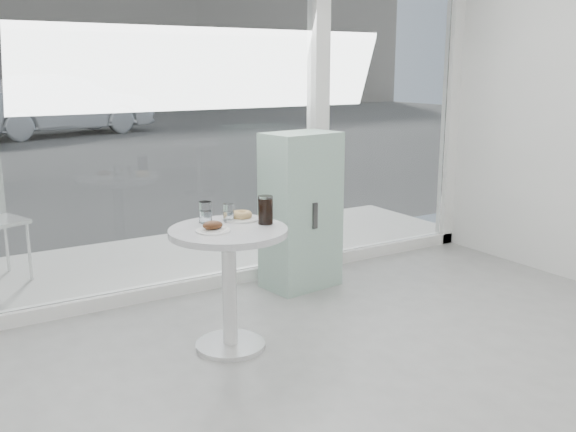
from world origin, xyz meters
TOP-DOWN VIEW (x-y plane):
  - storefront at (0.07, 3.00)m, footprint 5.00×0.14m
  - main_table at (-0.50, 1.90)m, footprint 0.72×0.72m
  - patio_deck at (0.00, 3.80)m, footprint 5.60×1.60m
  - mint_cabinet at (0.51, 2.66)m, footprint 0.61×0.45m
  - car_silver at (1.60, 15.71)m, footprint 4.92×2.75m
  - plate_fritter at (-0.61, 1.88)m, footprint 0.20×0.20m
  - plate_donut at (-0.32, 2.06)m, footprint 0.24×0.24m
  - water_tumbler_a at (-0.55, 2.11)m, footprint 0.08×0.08m
  - water_tumbler_b at (-0.41, 2.06)m, footprint 0.07×0.07m
  - cola_glass at (-0.25, 1.88)m, footprint 0.09×0.09m

SIDE VIEW (x-z plane):
  - patio_deck at x=0.00m, z-range 0.00..0.05m
  - main_table at x=-0.50m, z-range 0.17..0.94m
  - mint_cabinet at x=0.51m, z-range 0.00..1.23m
  - car_silver at x=1.60m, z-range 0.00..1.54m
  - plate_donut at x=-0.32m, z-range 0.76..0.82m
  - plate_fritter at x=-0.61m, z-range 0.76..0.83m
  - water_tumbler_b at x=-0.41m, z-range 0.76..0.88m
  - water_tumbler_a at x=-0.55m, z-range 0.76..0.89m
  - cola_glass at x=-0.25m, z-range 0.77..0.94m
  - storefront at x=0.07m, z-range 0.21..3.21m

